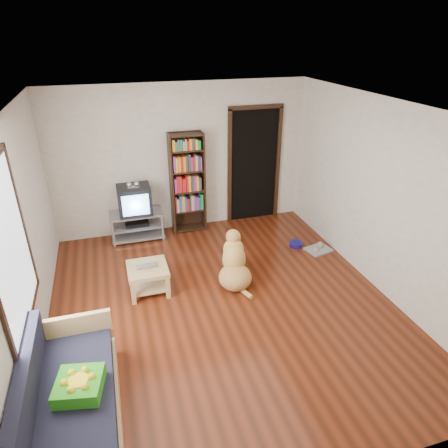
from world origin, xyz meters
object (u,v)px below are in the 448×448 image
object	(u,v)px
crt_tv	(134,199)
dog	(234,264)
sofa	(69,408)
coffee_table	(148,274)
laptop	(147,267)
grey_rag	(319,250)
bookshelf	(187,178)
tv_stand	(137,224)
green_cushion	(79,385)
dog_bowl	(296,244)

from	to	relation	value
crt_tv	dog	xyz separation A→B (m)	(1.23, -1.78, -0.46)
crt_tv	dog	distance (m)	2.21
sofa	coffee_table	size ratio (longest dim) A/B	3.27
crt_tv	laptop	bearing A→B (deg)	-90.40
crt_tv	coffee_table	xyz separation A→B (m)	(-0.01, -1.68, -0.46)
crt_tv	sofa	distance (m)	3.81
dog	coffee_table	bearing A→B (deg)	175.31
grey_rag	bookshelf	xyz separation A→B (m)	(-1.92, 1.42, 0.99)
tv_stand	green_cushion	bearing A→B (deg)	-103.26
dog_bowl	crt_tv	size ratio (longest dim) A/B	0.38
coffee_table	dog	xyz separation A→B (m)	(1.24, -0.10, -0.00)
laptop	dog	size ratio (longest dim) A/B	0.31
coffee_table	sofa	bearing A→B (deg)	-115.96
sofa	laptop	bearing A→B (deg)	63.69
bookshelf	tv_stand	bearing A→B (deg)	-174.37
grey_rag	tv_stand	bearing A→B (deg)	155.17
grey_rag	crt_tv	xyz separation A→B (m)	(-2.87, 1.35, 0.73)
tv_stand	laptop	bearing A→B (deg)	-90.41
bookshelf	dog	distance (m)	2.01
sofa	green_cushion	bearing A→B (deg)	11.05
tv_stand	crt_tv	bearing A→B (deg)	90.00
coffee_table	dog	bearing A→B (deg)	-4.69
tv_stand	grey_rag	bearing A→B (deg)	-24.83
crt_tv	dog_bowl	bearing A→B (deg)	-23.17
grey_rag	dog	xyz separation A→B (m)	(-1.64, -0.43, 0.26)
green_cushion	sofa	distance (m)	0.26
laptop	tv_stand	xyz separation A→B (m)	(0.01, 1.69, -0.14)
dog_bowl	grey_rag	bearing A→B (deg)	-39.81
laptop	coffee_table	size ratio (longest dim) A/B	0.53
grey_rag	sofa	bearing A→B (deg)	-149.03
crt_tv	bookshelf	distance (m)	0.99
dog_bowl	dog	distance (m)	1.52
bookshelf	sofa	xyz separation A→B (m)	(-1.92, -3.72, -0.74)
bookshelf	green_cushion	bearing A→B (deg)	-115.94
coffee_table	bookshelf	bearing A→B (deg)	61.19
green_cushion	tv_stand	xyz separation A→B (m)	(0.85, 3.61, -0.22)
tv_stand	bookshelf	bearing A→B (deg)	5.63
grey_rag	dog	bearing A→B (deg)	-165.25
green_cushion	sofa	world-z (taller)	sofa
sofa	coffee_table	bearing A→B (deg)	64.04
dog_bowl	crt_tv	xyz separation A→B (m)	(-2.57, 1.10, 0.70)
coffee_table	green_cushion	bearing A→B (deg)	-113.24
crt_tv	sofa	world-z (taller)	crt_tv
green_cushion	bookshelf	size ratio (longest dim) A/B	0.22
laptop	tv_stand	world-z (taller)	tv_stand
laptop	tv_stand	distance (m)	1.69
laptop	sofa	distance (m)	2.18
bookshelf	coffee_table	bearing A→B (deg)	-118.81
tv_stand	bookshelf	size ratio (longest dim) A/B	0.50
dog_bowl	coffee_table	distance (m)	2.65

